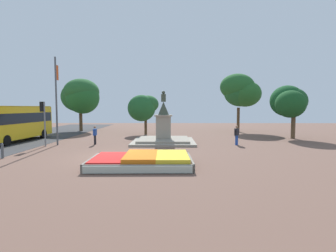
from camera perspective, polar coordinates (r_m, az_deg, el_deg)
ground_plane at (r=16.84m, az=-11.45°, el=-6.78°), size 73.03×73.03×0.00m
flower_planter at (r=14.28m, az=-5.47°, el=-7.53°), size 5.53×3.73×0.64m
statue_monument at (r=23.34m, az=-0.98°, el=-1.81°), size 5.45×5.45×4.61m
traffic_light_mid_block at (r=23.30m, az=-25.50°, el=2.15°), size 0.42×0.31×3.61m
banner_pole at (r=23.72m, az=-23.12°, el=5.39°), size 0.14×0.66×7.30m
city_bus at (r=27.63m, az=-30.60°, el=0.88°), size 2.88×9.33×3.28m
pedestrian_near_planter at (r=22.65m, az=14.73°, el=-1.66°), size 0.46×0.41×1.63m
pedestrian_crossing_plaza at (r=23.08m, az=-15.62°, el=-1.68°), size 0.25×0.57×1.57m
kerb_bollard_mid_b at (r=19.18m, az=-32.37°, el=-4.50°), size 0.17×0.17×0.95m
park_tree_far_left at (r=30.82m, az=-5.34°, el=4.01°), size 3.58×3.30×4.59m
park_tree_behind_statue at (r=29.19m, az=24.93°, el=4.77°), size 3.57×4.61×5.40m
park_tree_far_right at (r=35.22m, az=15.56°, el=7.35°), size 5.18×4.40×7.48m
park_tree_street_side at (r=36.97m, az=-18.38°, el=6.31°), size 5.31×5.46×6.93m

